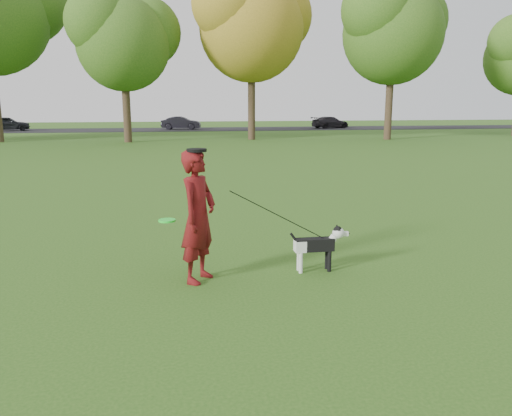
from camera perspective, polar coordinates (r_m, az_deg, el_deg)
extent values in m
plane|color=#285116|center=(7.40, 1.03, -7.28)|extent=(120.00, 120.00, 0.00)
cube|color=black|center=(46.95, -8.02, 8.89)|extent=(120.00, 7.00, 0.02)
imported|color=#570C10|center=(6.84, -6.62, -0.97)|extent=(0.72, 0.80, 1.83)
cube|color=black|center=(7.36, 6.69, -4.17)|extent=(0.57, 0.18, 0.19)
cube|color=silver|center=(7.30, 5.06, -4.34)|extent=(0.16, 0.18, 0.17)
cylinder|color=silver|center=(7.32, 5.14, -6.26)|extent=(0.06, 0.06, 0.31)
cylinder|color=silver|center=(7.43, 4.90, -5.97)|extent=(0.06, 0.06, 0.31)
cylinder|color=black|center=(7.43, 8.39, -6.05)|extent=(0.06, 0.06, 0.31)
cylinder|color=black|center=(7.55, 8.10, -5.77)|extent=(0.06, 0.06, 0.31)
cylinder|color=silver|center=(7.42, 8.60, -3.72)|extent=(0.19, 0.11, 0.20)
sphere|color=silver|center=(7.42, 9.39, -2.83)|extent=(0.18, 0.18, 0.18)
sphere|color=black|center=(7.41, 9.32, -2.56)|extent=(0.13, 0.13, 0.13)
cube|color=silver|center=(7.45, 10.06, -2.91)|extent=(0.11, 0.07, 0.06)
sphere|color=black|center=(7.48, 10.51, -2.89)|extent=(0.04, 0.04, 0.04)
cone|color=black|center=(7.35, 9.45, -2.26)|extent=(0.06, 0.06, 0.07)
cone|color=black|center=(7.44, 9.22, -2.09)|extent=(0.06, 0.06, 0.07)
cylinder|color=black|center=(7.27, 4.63, -3.79)|extent=(0.20, 0.04, 0.26)
cylinder|color=black|center=(7.40, 8.19, -3.67)|extent=(0.12, 0.12, 0.02)
imported|color=black|center=(48.98, -26.58, 8.62)|extent=(3.92, 2.40, 1.25)
imported|color=black|center=(46.91, -8.56, 9.59)|extent=(3.70, 1.85, 1.16)
imported|color=black|center=(49.28, 8.50, 9.66)|extent=(4.05, 2.62, 1.09)
cylinder|color=#20FF30|center=(6.79, -10.13, -1.40)|extent=(0.23, 0.23, 0.02)
cylinder|color=black|center=(6.70, -6.81, 6.58)|extent=(0.27, 0.27, 0.04)
cylinder|color=#38281C|center=(32.48, -14.57, 11.00)|extent=(0.48, 0.48, 4.20)
sphere|color=#426B1E|center=(32.72, -14.99, 18.61)|extent=(5.60, 5.60, 5.60)
cylinder|color=#38281C|center=(33.78, -0.51, 12.11)|extent=(0.48, 0.48, 5.04)
sphere|color=#A58426|center=(34.19, -0.53, 20.87)|extent=(6.72, 6.72, 6.72)
cylinder|color=#38281C|center=(34.92, 14.95, 11.54)|extent=(0.48, 0.48, 4.83)
sphere|color=#426B1E|center=(35.27, 15.41, 19.66)|extent=(6.44, 6.44, 6.44)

